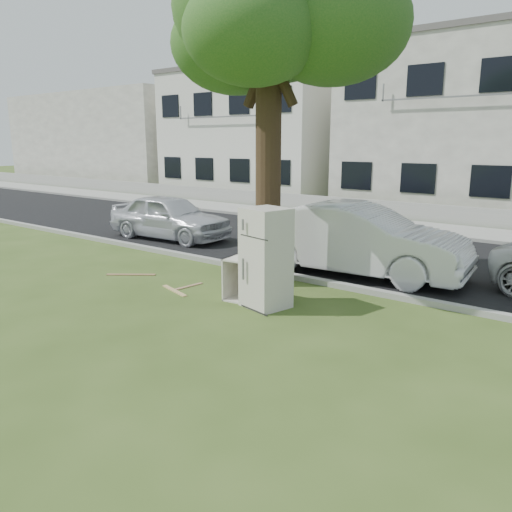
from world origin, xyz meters
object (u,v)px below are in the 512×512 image
Objects in this scene: cabinet at (254,280)px; car_left at (169,217)px; car_center at (357,240)px; fridge at (266,258)px.

car_left is (-6.08, 3.45, 0.29)m from cabinet.
car_center reaches higher than cabinet.
fridge reaches higher than cabinet.
cabinet is (-0.38, 0.13, -0.52)m from fridge.
fridge is 0.37× the size of car_center.
fridge reaches higher than car_center.
cabinet is 7.00m from car_left.
cabinet is at bearing -123.28° from car_left.
car_center is at bearing 98.50° from fridge.
car_left is (-6.46, 3.58, -0.22)m from fridge.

